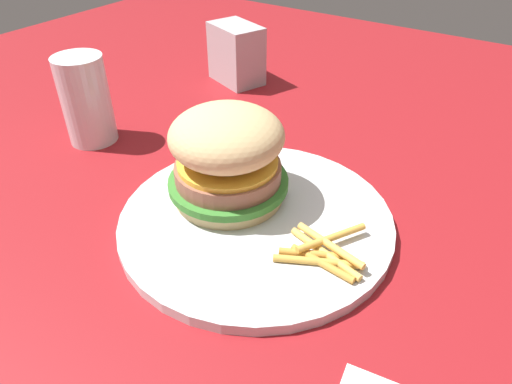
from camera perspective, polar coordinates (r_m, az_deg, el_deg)
name	(u,v)px	position (r m, az deg, el deg)	size (l,w,h in m)	color
ground_plane	(218,228)	(0.49, -4.74, -4.47)	(1.60, 1.60, 0.00)	maroon
plate	(256,220)	(0.49, 0.00, -3.43)	(0.29, 0.29, 0.01)	silver
sandwich	(227,156)	(0.48, -3.57, 4.52)	(0.13, 0.13, 0.10)	tan
fries_pile	(323,253)	(0.44, 8.31, -7.49)	(0.09, 0.08, 0.01)	gold
drink_glass	(87,106)	(0.66, -20.17, 10.00)	(0.06, 0.06, 0.12)	silver
napkin_dispenser	(236,54)	(0.81, -2.45, 16.73)	(0.09, 0.06, 0.10)	#B7BABF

